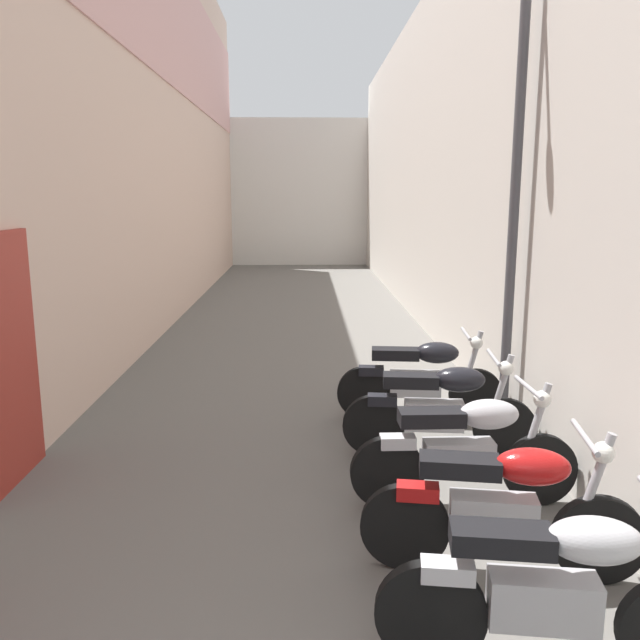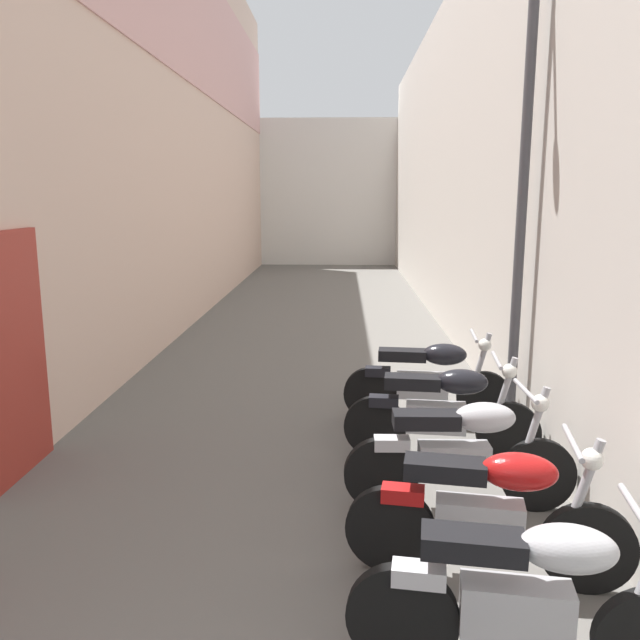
{
  "view_description": "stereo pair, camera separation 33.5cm",
  "coord_description": "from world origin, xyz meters",
  "px_view_note": "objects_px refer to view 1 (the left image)",
  "views": [
    {
      "loc": [
        0.17,
        0.2,
        2.5
      ],
      "look_at": [
        0.31,
        5.91,
        1.38
      ],
      "focal_mm": 36.12,
      "sensor_mm": 36.0,
      "label": 1
    },
    {
      "loc": [
        0.51,
        0.2,
        2.5
      ],
      "look_at": [
        0.31,
        5.91,
        1.38
      ],
      "focal_mm": 36.12,
      "sensor_mm": 36.0,
      "label": 2
    }
  ],
  "objects_px": {
    "motorcycle_third": "(556,588)",
    "motorcycle_fifth": "(466,448)",
    "motorcycle_sixth": "(440,407)",
    "street_lamp": "(507,176)",
    "motorcycle_fourth": "(503,505)",
    "motorcycle_seventh": "(421,377)"
  },
  "relations": [
    {
      "from": "motorcycle_third",
      "to": "motorcycle_fifth",
      "type": "xyz_separation_m",
      "value": [
        0.0,
        1.88,
        0.0
      ]
    },
    {
      "from": "motorcycle_sixth",
      "to": "street_lamp",
      "type": "distance_m",
      "value": 2.36
    },
    {
      "from": "motorcycle_third",
      "to": "motorcycle_fourth",
      "type": "relative_size",
      "value": 1.0
    },
    {
      "from": "motorcycle_seventh",
      "to": "street_lamp",
      "type": "height_order",
      "value": "street_lamp"
    },
    {
      "from": "motorcycle_fourth",
      "to": "motorcycle_fifth",
      "type": "xyz_separation_m",
      "value": [
        0.0,
        0.98,
        0.0
      ]
    },
    {
      "from": "motorcycle_fifth",
      "to": "motorcycle_sixth",
      "type": "bearing_deg",
      "value": 90.0
    },
    {
      "from": "motorcycle_fourth",
      "to": "motorcycle_sixth",
      "type": "xyz_separation_m",
      "value": [
        0.0,
        1.97,
        0.0
      ]
    },
    {
      "from": "motorcycle_fifth",
      "to": "motorcycle_sixth",
      "type": "height_order",
      "value": "same"
    },
    {
      "from": "motorcycle_sixth",
      "to": "street_lamp",
      "type": "height_order",
      "value": "street_lamp"
    },
    {
      "from": "motorcycle_seventh",
      "to": "motorcycle_fourth",
      "type": "bearing_deg",
      "value": -90.0
    },
    {
      "from": "motorcycle_seventh",
      "to": "motorcycle_sixth",
      "type": "bearing_deg",
      "value": -90.0
    },
    {
      "from": "street_lamp",
      "to": "motorcycle_fourth",
      "type": "bearing_deg",
      "value": -105.3
    },
    {
      "from": "motorcycle_fourth",
      "to": "motorcycle_fifth",
      "type": "distance_m",
      "value": 0.98
    },
    {
      "from": "motorcycle_fifth",
      "to": "motorcycle_seventh",
      "type": "bearing_deg",
      "value": 90.0
    },
    {
      "from": "motorcycle_seventh",
      "to": "motorcycle_fifth",
      "type": "bearing_deg",
      "value": -90.0
    },
    {
      "from": "motorcycle_fifth",
      "to": "motorcycle_third",
      "type": "bearing_deg",
      "value": -90.0
    },
    {
      "from": "motorcycle_seventh",
      "to": "street_lamp",
      "type": "distance_m",
      "value": 2.34
    },
    {
      "from": "motorcycle_third",
      "to": "motorcycle_seventh",
      "type": "distance_m",
      "value": 3.92
    },
    {
      "from": "motorcycle_fifth",
      "to": "motorcycle_sixth",
      "type": "relative_size",
      "value": 1.0
    },
    {
      "from": "street_lamp",
      "to": "motorcycle_seventh",
      "type": "bearing_deg",
      "value": 146.22
    },
    {
      "from": "motorcycle_fifth",
      "to": "street_lamp",
      "type": "relative_size",
      "value": 0.4
    },
    {
      "from": "motorcycle_fourth",
      "to": "motorcycle_seventh",
      "type": "relative_size",
      "value": 0.99
    }
  ]
}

